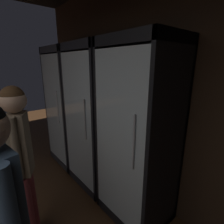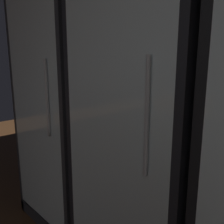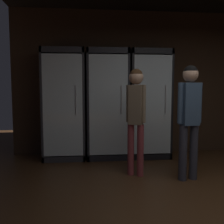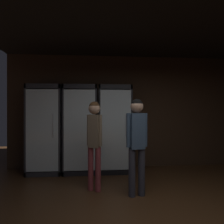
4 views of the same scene
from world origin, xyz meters
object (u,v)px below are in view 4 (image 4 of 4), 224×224
at_px(cooler_far_left, 47,130).
at_px(shopper_near, 94,135).
at_px(cooler_left, 81,130).
at_px(shopper_far, 137,137).
at_px(cooler_center, 114,130).

height_order(cooler_far_left, shopper_near, cooler_far_left).
distance_m(cooler_left, shopper_far, 1.70).
xyz_separation_m(cooler_far_left, cooler_left, (0.79, -0.00, -0.01)).
relative_size(cooler_far_left, shopper_far, 1.24).
bearing_deg(shopper_far, cooler_far_left, 143.90).
relative_size(cooler_far_left, shopper_near, 1.27).
height_order(cooler_left, shopper_near, cooler_left).
relative_size(cooler_left, shopper_far, 1.24).
xyz_separation_m(cooler_far_left, shopper_near, (1.13, -1.09, 0.01)).
distance_m(cooler_far_left, shopper_far, 2.27).
distance_m(cooler_center, shopper_far, 1.36).
xyz_separation_m(cooler_left, shopper_near, (0.34, -1.09, 0.02)).
bearing_deg(cooler_far_left, cooler_left, -0.09).
relative_size(cooler_center, shopper_far, 1.24).
distance_m(cooler_far_left, cooler_left, 0.79).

